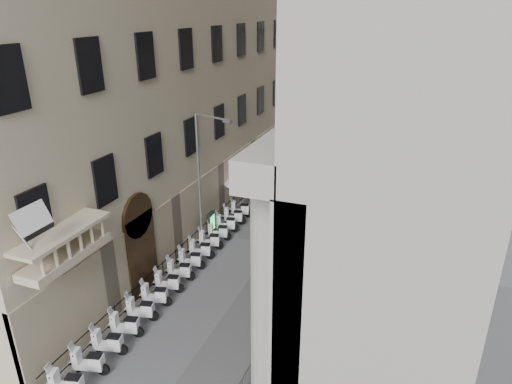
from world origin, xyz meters
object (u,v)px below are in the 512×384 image
Objects in this scene: info_kiosk at (211,225)px; pedestrian_b at (328,161)px; security_tent at (249,174)px; street_lamp at (203,171)px; pedestrian_a at (323,198)px.

info_kiosk reaches higher than pedestrian_b.
security_tent is 5.71m from info_kiosk.
street_lamp is 4.82× the size of info_kiosk.
pedestrian_a is (5.29, 1.69, -1.83)m from security_tent.
info_kiosk is (-0.59, -5.39, -1.81)m from security_tent.
security_tent is 5.85m from pedestrian_a.
pedestrian_b is (4.28, 15.92, -0.03)m from info_kiosk.
street_lamp reaches higher than security_tent.
security_tent is 11.31m from pedestrian_b.
pedestrian_a is at bearing 17.77° from security_tent.
street_lamp reaches higher than info_kiosk.
info_kiosk is 1.01× the size of pedestrian_a.
security_tent is 2.29× the size of pedestrian_b.
street_lamp is at bearing 72.40° from pedestrian_a.
pedestrian_b is (3.69, 10.53, -1.84)m from security_tent.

